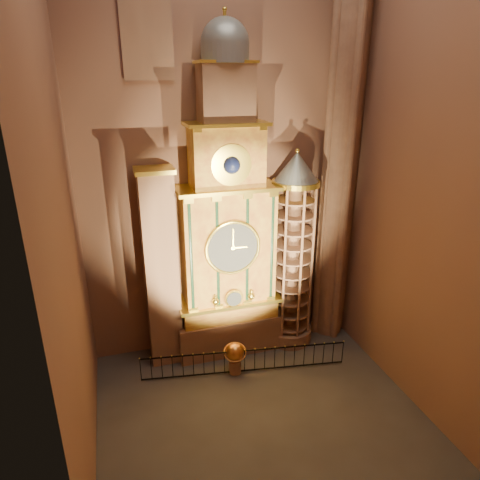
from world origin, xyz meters
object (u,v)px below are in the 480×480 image
object	(u,v)px
celestial_globe	(235,355)
astronomical_clock	(227,234)
iron_railing	(245,361)
stair_turret	(293,254)
portrait_tower	(161,270)

from	to	relation	value
celestial_globe	astronomical_clock	bearing A→B (deg)	82.83
astronomical_clock	iron_railing	xyz separation A→B (m)	(0.18, -2.41, -5.99)
stair_turret	celestial_globe	bearing A→B (deg)	-152.34
iron_railing	celestial_globe	bearing A→B (deg)	159.90
stair_turret	celestial_globe	world-z (taller)	stair_turret
celestial_globe	iron_railing	bearing A→B (deg)	-20.10
stair_turret	iron_railing	size ratio (longest dim) A/B	1.06
astronomical_clock	stair_turret	xyz separation A→B (m)	(3.50, -0.26, -1.41)
iron_railing	portrait_tower	bearing A→B (deg)	145.79
iron_railing	stair_turret	bearing A→B (deg)	32.92
portrait_tower	iron_railing	bearing A→B (deg)	-34.21
celestial_globe	iron_railing	xyz separation A→B (m)	(0.46, -0.17, -0.32)
stair_turret	iron_railing	xyz separation A→B (m)	(-3.32, -2.15, -4.58)
stair_turret	celestial_globe	xyz separation A→B (m)	(-3.78, -1.98, -4.26)
portrait_tower	stair_turret	bearing A→B (deg)	-2.33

